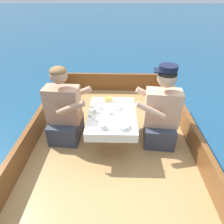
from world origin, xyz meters
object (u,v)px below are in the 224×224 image
at_px(person_port, 64,112).
at_px(coffee_cup_center, 109,111).
at_px(coffee_cup_starboard, 103,126).
at_px(person_starboard, 161,113).
at_px(sandwich, 108,100).
at_px(coffee_cup_port, 96,110).

height_order(person_port, coffee_cup_center, person_port).
height_order(coffee_cup_starboard, coffee_cup_center, coffee_cup_center).
bearing_deg(person_starboard, sandwich, -16.70).
distance_m(sandwich, coffee_cup_port, 0.29).
relative_size(person_port, coffee_cup_port, 9.97).
bearing_deg(person_starboard, person_port, 3.52).
bearing_deg(person_port, person_starboard, 2.70).
height_order(sandwich, coffee_cup_starboard, sandwich).
relative_size(person_port, coffee_cup_center, 9.13).
relative_size(coffee_cup_port, coffee_cup_center, 0.92).
xyz_separation_m(person_port, coffee_cup_starboard, (0.50, -0.35, 0.05)).
relative_size(sandwich, coffee_cup_starboard, 1.20).
bearing_deg(coffee_cup_port, person_port, 174.55).
xyz_separation_m(person_starboard, sandwich, (-0.64, 0.26, 0.03)).
bearing_deg(coffee_cup_starboard, coffee_cup_center, 81.01).
bearing_deg(person_port, sandwich, 27.46).
bearing_deg(sandwich, coffee_cup_starboard, -92.55).
distance_m(sandwich, coffee_cup_center, 0.28).
bearing_deg(person_starboard, coffee_cup_port, 5.53).
bearing_deg(person_port, coffee_cup_port, -1.19).
bearing_deg(sandwich, coffee_cup_port, -115.89).
bearing_deg(sandwich, person_port, -156.80).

